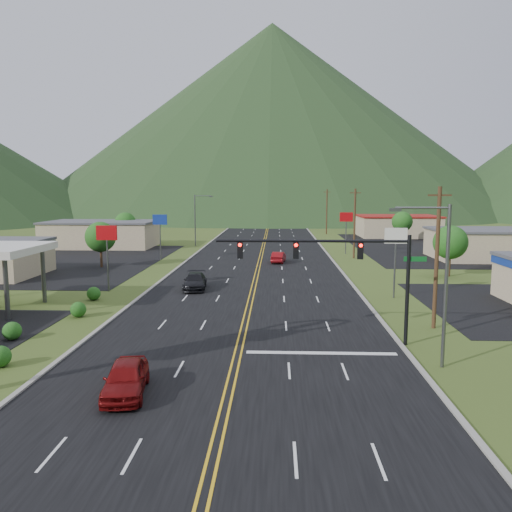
{
  "coord_description": "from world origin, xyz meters",
  "views": [
    {
      "loc": [
        2.26,
        -17.02,
        9.72
      ],
      "look_at": [
        0.65,
        22.64,
        4.5
      ],
      "focal_mm": 35.0,
      "sensor_mm": 36.0,
      "label": 1
    }
  ],
  "objects_px": {
    "car_dark_mid": "(195,282)",
    "car_red_far": "(279,257)",
    "traffic_signal": "(344,261)",
    "streetlight_east": "(441,275)",
    "car_red_near": "(126,379)",
    "streetlight_west": "(197,217)"
  },
  "relations": [
    {
      "from": "streetlight_east",
      "to": "car_dark_mid",
      "type": "bearing_deg",
      "value": 128.58
    },
    {
      "from": "car_dark_mid",
      "to": "car_red_near",
      "type": "bearing_deg",
      "value": -93.24
    },
    {
      "from": "streetlight_east",
      "to": "car_red_near",
      "type": "relative_size",
      "value": 1.91
    },
    {
      "from": "car_red_far",
      "to": "traffic_signal",
      "type": "bearing_deg",
      "value": 103.32
    },
    {
      "from": "streetlight_east",
      "to": "streetlight_west",
      "type": "xyz_separation_m",
      "value": [
        -22.86,
        60.0,
        0.0
      ]
    },
    {
      "from": "traffic_signal",
      "to": "car_red_near",
      "type": "relative_size",
      "value": 2.78
    },
    {
      "from": "traffic_signal",
      "to": "car_red_far",
      "type": "distance_m",
      "value": 36.49
    },
    {
      "from": "streetlight_west",
      "to": "car_dark_mid",
      "type": "xyz_separation_m",
      "value": [
        5.92,
        -38.77,
        -4.41
      ]
    },
    {
      "from": "car_red_far",
      "to": "streetlight_west",
      "type": "bearing_deg",
      "value": -47.35
    },
    {
      "from": "car_dark_mid",
      "to": "car_red_far",
      "type": "height_order",
      "value": "car_dark_mid"
    },
    {
      "from": "traffic_signal",
      "to": "car_red_far",
      "type": "height_order",
      "value": "traffic_signal"
    },
    {
      "from": "car_red_near",
      "to": "car_red_far",
      "type": "bearing_deg",
      "value": 72.25
    },
    {
      "from": "car_red_near",
      "to": "car_dark_mid",
      "type": "relative_size",
      "value": 0.89
    },
    {
      "from": "streetlight_west",
      "to": "car_red_far",
      "type": "height_order",
      "value": "streetlight_west"
    },
    {
      "from": "streetlight_west",
      "to": "car_red_near",
      "type": "relative_size",
      "value": 1.91
    },
    {
      "from": "traffic_signal",
      "to": "streetlight_east",
      "type": "bearing_deg",
      "value": -40.39
    },
    {
      "from": "streetlight_west",
      "to": "car_red_near",
      "type": "height_order",
      "value": "streetlight_west"
    },
    {
      "from": "car_dark_mid",
      "to": "car_red_far",
      "type": "distance_m",
      "value": 20.53
    },
    {
      "from": "traffic_signal",
      "to": "car_red_near",
      "type": "distance_m",
      "value": 14.89
    },
    {
      "from": "traffic_signal",
      "to": "streetlight_east",
      "type": "relative_size",
      "value": 1.46
    },
    {
      "from": "streetlight_east",
      "to": "traffic_signal",
      "type": "bearing_deg",
      "value": 139.61
    },
    {
      "from": "car_red_far",
      "to": "streetlight_east",
      "type": "bearing_deg",
      "value": 109.27
    }
  ]
}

